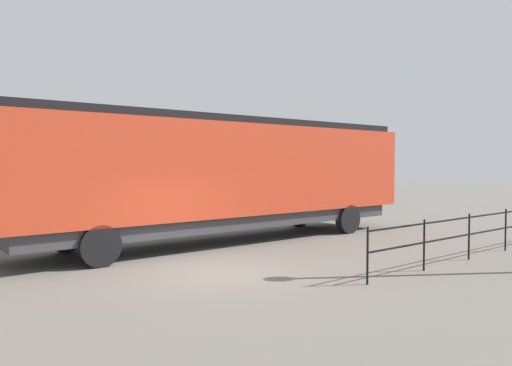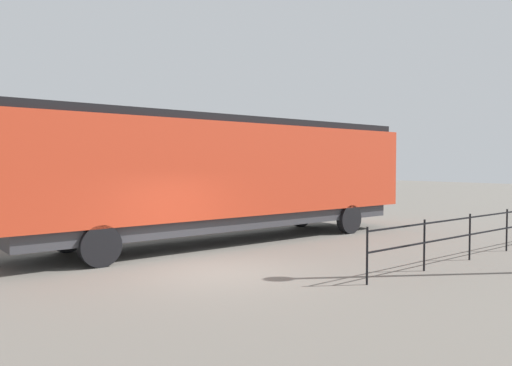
{
  "view_description": "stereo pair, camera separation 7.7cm",
  "coord_description": "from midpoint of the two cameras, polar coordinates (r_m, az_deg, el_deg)",
  "views": [
    {
      "loc": [
        9.91,
        -6.8,
        2.67
      ],
      "look_at": [
        0.03,
        1.23,
        2.17
      ],
      "focal_mm": 34.52,
      "sensor_mm": 36.0,
      "label": 1
    },
    {
      "loc": [
        9.96,
        -6.74,
        2.67
      ],
      "look_at": [
        0.03,
        1.23,
        2.17
      ],
      "focal_mm": 34.52,
      "sensor_mm": 36.0,
      "label": 2
    }
  ],
  "objects": [
    {
      "name": "locomotive",
      "position": [
        17.02,
        -2.61,
        1.19
      ],
      "size": [
        2.98,
        15.22,
        4.2
      ],
      "color": "red",
      "rests_on": "ground_plane"
    },
    {
      "name": "platform_fence",
      "position": [
        15.89,
        25.2,
        -4.58
      ],
      "size": [
        0.05,
        11.18,
        1.29
      ],
      "color": "black",
      "rests_on": "ground_plane"
    },
    {
      "name": "ground_plane",
      "position": [
        12.31,
        -4.79,
        -10.28
      ],
      "size": [
        120.0,
        120.0,
        0.0
      ],
      "primitive_type": "plane",
      "color": "#666059"
    }
  ]
}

